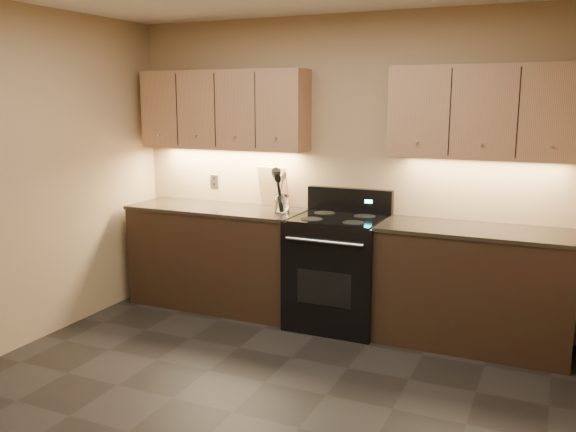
% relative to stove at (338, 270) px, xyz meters
% --- Properties ---
extents(floor, '(4.00, 4.00, 0.00)m').
position_rel_stove_xyz_m(floor, '(-0.08, -1.68, -0.48)').
color(floor, black).
rests_on(floor, ground).
extents(wall_back, '(4.00, 0.04, 2.60)m').
position_rel_stove_xyz_m(wall_back, '(-0.08, 0.32, 0.82)').
color(wall_back, tan).
rests_on(wall_back, ground).
extents(counter_left, '(1.62, 0.62, 0.93)m').
position_rel_stove_xyz_m(counter_left, '(-1.18, 0.02, -0.01)').
color(counter_left, black).
rests_on(counter_left, ground).
extents(counter_right, '(1.46, 0.62, 0.93)m').
position_rel_stove_xyz_m(counter_right, '(1.10, 0.02, -0.01)').
color(counter_right, black).
rests_on(counter_right, ground).
extents(stove, '(0.76, 0.68, 1.14)m').
position_rel_stove_xyz_m(stove, '(0.00, 0.00, 0.00)').
color(stove, black).
rests_on(stove, ground).
extents(upper_cab_left, '(1.60, 0.30, 0.70)m').
position_rel_stove_xyz_m(upper_cab_left, '(-1.18, 0.17, 1.32)').
color(upper_cab_left, '#AD7C56').
rests_on(upper_cab_left, wall_back).
extents(upper_cab_right, '(1.44, 0.30, 0.70)m').
position_rel_stove_xyz_m(upper_cab_right, '(1.10, 0.17, 1.32)').
color(upper_cab_right, '#AD7C56').
rests_on(upper_cab_right, wall_back).
extents(outlet_plate, '(0.08, 0.01, 0.12)m').
position_rel_stove_xyz_m(outlet_plate, '(-1.38, 0.31, 0.64)').
color(outlet_plate, '#B2B5BA').
rests_on(outlet_plate, wall_back).
extents(utensil_crock, '(0.13, 0.13, 0.15)m').
position_rel_stove_xyz_m(utensil_crock, '(-0.53, 0.02, 0.52)').
color(utensil_crock, white).
rests_on(utensil_crock, counter_left).
extents(cutting_board, '(0.31, 0.14, 0.37)m').
position_rel_stove_xyz_m(cutting_board, '(-0.73, 0.27, 0.63)').
color(cutting_board, tan).
rests_on(cutting_board, counter_left).
extents(wooden_spoon, '(0.10, 0.11, 0.35)m').
position_rel_stove_xyz_m(wooden_spoon, '(-0.57, 0.02, 0.64)').
color(wooden_spoon, tan).
rests_on(wooden_spoon, utensil_crock).
extents(black_spoon, '(0.09, 0.12, 0.33)m').
position_rel_stove_xyz_m(black_spoon, '(-0.53, 0.04, 0.63)').
color(black_spoon, black).
rests_on(black_spoon, utensil_crock).
extents(black_turner, '(0.15, 0.13, 0.36)m').
position_rel_stove_xyz_m(black_turner, '(-0.53, -0.01, 0.64)').
color(black_turner, black).
rests_on(black_turner, utensil_crock).
extents(steel_spatula, '(0.24, 0.17, 0.37)m').
position_rel_stove_xyz_m(steel_spatula, '(-0.51, 0.03, 0.65)').
color(steel_spatula, silver).
rests_on(steel_spatula, utensil_crock).
extents(steel_skimmer, '(0.19, 0.11, 0.38)m').
position_rel_stove_xyz_m(steel_skimmer, '(-0.49, 0.02, 0.65)').
color(steel_skimmer, silver).
rests_on(steel_skimmer, utensil_crock).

